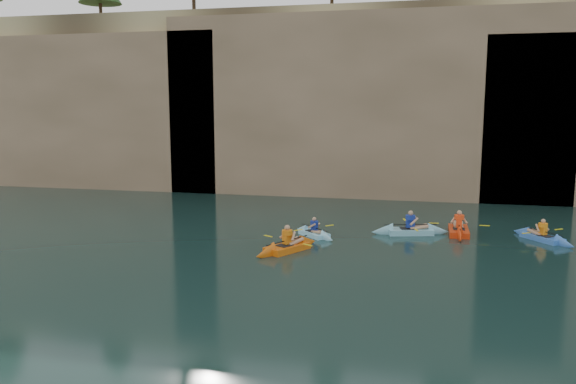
# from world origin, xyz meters

# --- Properties ---
(ground) EXTENTS (160.00, 160.00, 0.00)m
(ground) POSITION_xyz_m (0.00, 0.00, 0.00)
(ground) COLOR black
(ground) RESTS_ON ground
(cliff) EXTENTS (70.00, 16.00, 12.00)m
(cliff) POSITION_xyz_m (0.00, 30.00, 6.00)
(cliff) COLOR tan
(cliff) RESTS_ON ground
(cliff_slab_west) EXTENTS (26.00, 2.40, 10.56)m
(cliff_slab_west) POSITION_xyz_m (-20.00, 22.60, 5.28)
(cliff_slab_west) COLOR #9B7B5E
(cliff_slab_west) RESTS_ON ground
(cliff_slab_center) EXTENTS (24.00, 2.40, 11.40)m
(cliff_slab_center) POSITION_xyz_m (2.00, 22.60, 5.70)
(cliff_slab_center) COLOR #9B7B5E
(cliff_slab_center) RESTS_ON ground
(sea_cave_west) EXTENTS (4.50, 1.00, 4.00)m
(sea_cave_west) POSITION_xyz_m (-18.00, 21.95, 2.00)
(sea_cave_west) COLOR black
(sea_cave_west) RESTS_ON ground
(sea_cave_center) EXTENTS (3.50, 1.00, 3.20)m
(sea_cave_center) POSITION_xyz_m (-4.00, 21.95, 1.60)
(sea_cave_center) COLOR black
(sea_cave_center) RESTS_ON ground
(sea_cave_east) EXTENTS (5.00, 1.00, 4.50)m
(sea_cave_east) POSITION_xyz_m (10.00, 21.95, 2.25)
(sea_cave_east) COLOR black
(sea_cave_east) RESTS_ON ground
(kayaker_orange) EXTENTS (2.36, 3.28, 1.28)m
(kayaker_orange) POSITION_xyz_m (0.62, 8.62, 0.16)
(kayaker_orange) COLOR #DE5E0E
(kayaker_orange) RESTS_ON ground
(kayaker_ltblue_near) EXTENTS (2.33, 2.29, 1.04)m
(kayaker_ltblue_near) POSITION_xyz_m (1.19, 11.31, 0.13)
(kayaker_ltblue_near) COLOR #98E2FF
(kayaker_ltblue_near) RESTS_ON ground
(kayaker_red_far) EXTENTS (2.55, 3.55, 1.30)m
(kayaker_red_far) POSITION_xyz_m (7.31, 13.14, 0.16)
(kayaker_red_far) COLOR red
(kayaker_red_far) RESTS_ON ground
(kayaker_ltblue_mid) EXTENTS (3.49, 2.48, 1.30)m
(kayaker_ltblue_mid) POSITION_xyz_m (5.23, 12.60, 0.16)
(kayaker_ltblue_mid) COLOR #7CBDD0
(kayaker_ltblue_mid) RESTS_ON ground
(kayaker_blue_east) EXTENTS (2.41, 2.99, 1.13)m
(kayaker_blue_east) POSITION_xyz_m (10.63, 12.68, 0.14)
(kayaker_blue_east) COLOR #3C74CE
(kayaker_blue_east) RESTS_ON ground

